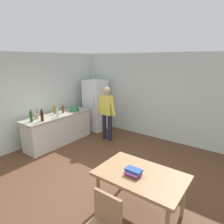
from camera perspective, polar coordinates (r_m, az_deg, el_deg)
ground_plane at (r=4.62m, az=-6.42°, el=-18.01°), size 14.00×14.00×0.00m
wall_back at (r=6.49m, az=11.51°, el=4.50°), size 6.40×0.12×2.70m
wall_left at (r=6.18m, az=-23.54°, el=3.00°), size 0.12×5.60×2.70m
kitchen_counter at (r=6.25m, az=-15.12°, el=-4.68°), size 0.64×2.20×0.90m
refrigerator at (r=7.11m, az=-4.79°, el=1.97°), size 0.70×0.67×1.80m
person at (r=6.09m, az=-1.49°, el=0.52°), size 0.70×0.22×1.70m
dining_table at (r=3.36m, az=8.25°, el=-18.40°), size 1.40×0.90×0.75m
cooking_pot at (r=6.42m, az=-10.82°, el=0.86°), size 0.40×0.28×0.12m
utensil_jar at (r=5.87m, az=-20.91°, el=-1.05°), size 0.11×0.11×0.32m
bottle_water_clear at (r=5.84m, az=-15.43°, el=-0.19°), size 0.07×0.07×0.30m
bottle_wine_green at (r=5.61m, az=-22.35°, el=-1.22°), size 0.08×0.08×0.34m
bottle_wine_dark at (r=5.57m, az=-19.59°, el=-1.07°), size 0.08×0.08×0.34m
bottle_beer_brown at (r=6.26m, az=-14.00°, el=0.73°), size 0.06×0.06×0.26m
bottle_oil_amber at (r=6.18m, az=-16.24°, el=0.49°), size 0.06×0.06×0.28m
book_stack at (r=3.25m, az=6.20°, el=-16.90°), size 0.26×0.19×0.10m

